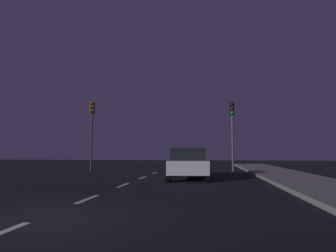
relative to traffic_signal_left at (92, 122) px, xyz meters
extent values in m
plane|color=black|center=(5.06, -9.02, -3.51)|extent=(80.00, 80.00, 0.00)
cube|color=gray|center=(12.56, -9.02, -3.44)|extent=(3.00, 40.00, 0.15)
cube|color=silver|center=(5.06, -13.42, -3.51)|extent=(0.16, 1.60, 0.01)
cube|color=silver|center=(5.06, -9.62, -3.51)|extent=(0.16, 1.60, 0.01)
cube|color=silver|center=(5.06, -5.82, -3.51)|extent=(0.16, 1.60, 0.01)
cube|color=silver|center=(5.06, -2.02, -3.51)|extent=(0.16, 1.60, 0.01)
cylinder|color=#2D2D30|center=(0.00, 0.02, -1.00)|extent=(0.14, 0.14, 5.02)
cube|color=#382D0C|center=(0.00, 0.02, 1.06)|extent=(0.32, 0.24, 0.90)
sphere|color=red|center=(0.00, -0.14, 1.36)|extent=(0.20, 0.20, 0.20)
sphere|color=#3F2D0C|center=(0.00, -0.14, 1.06)|extent=(0.20, 0.20, 0.20)
sphere|color=#0C3319|center=(0.00, -0.14, 0.76)|extent=(0.20, 0.20, 0.20)
cylinder|color=#4C4C51|center=(10.15, 0.02, -1.11)|extent=(0.14, 0.14, 4.80)
cube|color=black|center=(10.15, 0.02, 0.84)|extent=(0.32, 0.24, 0.90)
sphere|color=#3F0C0C|center=(10.15, -0.14, 1.14)|extent=(0.20, 0.20, 0.20)
sphere|color=#3F2D0C|center=(10.15, -0.14, 0.84)|extent=(0.20, 0.20, 0.20)
sphere|color=#19D84C|center=(10.15, -0.14, 0.54)|extent=(0.20, 0.20, 0.20)
cube|color=silver|center=(7.46, -6.42, -2.88)|extent=(2.12, 4.46, 0.62)
cube|color=black|center=(7.47, -6.64, -2.28)|extent=(1.75, 2.06, 0.59)
cylinder|color=black|center=(6.49, -4.85, -3.19)|extent=(0.26, 0.65, 0.64)
cylinder|color=black|center=(8.23, -4.74, -3.19)|extent=(0.26, 0.65, 0.64)
cylinder|color=black|center=(6.69, -8.10, -3.19)|extent=(0.26, 0.65, 0.64)
cylinder|color=black|center=(8.43, -8.00, -3.19)|extent=(0.26, 0.65, 0.64)
camera|label=1|loc=(8.43, -22.05, -2.20)|focal=33.55mm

